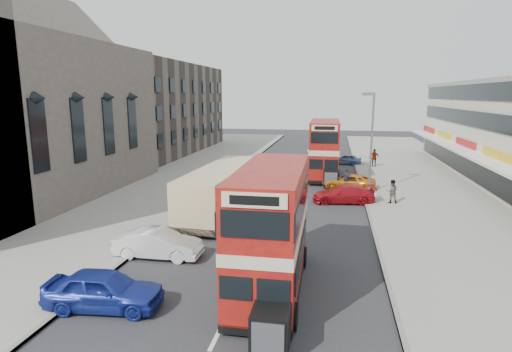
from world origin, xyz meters
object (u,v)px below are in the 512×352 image
Objects in this scene: car_left_near at (104,290)px; bus_second at (324,149)px; car_left_front at (158,244)px; pedestrian_far at (374,158)px; bus_main at (271,229)px; pedestrian_near at (392,191)px; car_right_a at (343,194)px; cyclist at (346,184)px; street_lamp at (371,135)px; car_right_b at (348,182)px; coach at (222,188)px; car_right_c at (346,159)px.

bus_second is at bearing -20.57° from car_left_near.
car_left_front is 2.22× the size of pedestrian_far.
pedestrian_near is (6.65, 14.95, -1.59)m from bus_main.
cyclist is (0.32, 4.12, -0.04)m from car_right_a.
car_left_near is at bearing -117.94° from street_lamp.
bus_main is 6.79m from car_left_near.
bus_second reaches higher than car_right_b.
bus_second is at bearing -176.97° from car_right_a.
pedestrian_far is (11.76, 20.53, -0.61)m from coach.
car_left_front is 0.96× the size of car_right_b.
street_lamp is 1.83× the size of car_left_near.
bus_second is (-3.76, 5.97, -1.98)m from street_lamp.
street_lamp is 13.33m from pedestrian_far.
car_right_c is at bearing 93.38° from cyclist.
car_right_a is at bearing -89.89° from cyclist.
car_right_c is at bearing 70.87° from coach.
bus_main is 15.35m from car_right_a.
bus_second reaches higher than bus_main.
car_right_b is 2.32× the size of pedestrian_far.
coach is (-4.97, 10.60, -0.89)m from bus_main.
car_left_front is at bearing 44.41° from pedestrian_near.
pedestrian_far reaches higher than cyclist.
car_right_b is 0.74m from cyclist.
car_right_b is 2.37× the size of cyclist.
car_right_a is at bearing -32.67° from car_left_near.
street_lamp is 1.78× the size of car_right_a.
pedestrian_far is (3.08, 11.40, 0.50)m from car_right_b.
pedestrian_near reaches higher than cyclist.
street_lamp is at bearing 13.78° from car_right_c.
car_right_c is 13.72m from cyclist.
car_right_c is (3.79, 32.73, -2.01)m from bus_main.
car_left_front is at bearing -23.36° from car_right_b.
coach reaches higher than car_left_front.
bus_main is at bearing 65.66° from pedestrian_near.
car_right_c is (0.08, 13.00, -0.02)m from car_right_b.
street_lamp is 0.90× the size of bus_main.
bus_second is 2.18× the size of car_left_near.
pedestrian_far is at bearing -25.82° from car_left_near.
car_left_front is 19.86m from car_right_b.
street_lamp reaches higher than bus_main.
car_right_a is at bearing -120.29° from street_lamp.
cyclist is at bearing -103.25° from pedestrian_far.
bus_second is (1.49, 24.37, 0.19)m from bus_main.
bus_second is 6.13m from cyclist.
car_right_c is 1.82× the size of pedestrian_far.
coach is 2.59× the size of car_left_front.
car_right_c is at bearing -18.75° from car_left_front.
car_left_near is 19.84m from car_right_a.
car_right_b is at bearing 114.56° from bus_second.
car_right_a is (9.15, 17.60, -0.09)m from car_left_near.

